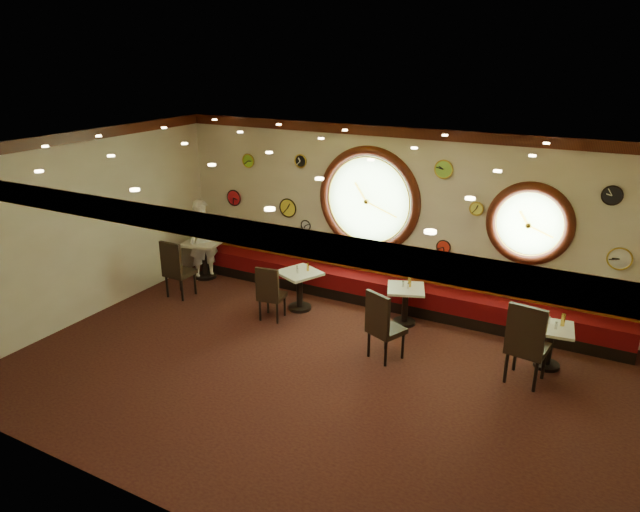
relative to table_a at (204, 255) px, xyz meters
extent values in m
cube|color=black|center=(3.87, -2.21, -0.49)|extent=(9.00, 6.00, 0.00)
cube|color=gold|center=(3.87, -2.21, 2.71)|extent=(9.00, 6.00, 0.02)
cube|color=beige|center=(3.87, 0.79, 1.11)|extent=(9.00, 0.02, 3.20)
cube|color=beige|center=(3.87, -5.21, 1.11)|extent=(9.00, 0.02, 3.20)
cube|color=beige|center=(-0.63, -2.21, 1.11)|extent=(0.02, 6.00, 3.20)
cube|color=#39130A|center=(3.87, 0.74, 2.62)|extent=(9.00, 0.10, 0.18)
cube|color=#39130A|center=(3.87, -5.16, 2.62)|extent=(9.00, 0.10, 0.18)
cube|color=#39130A|center=(-0.58, -2.21, 2.62)|extent=(0.10, 6.00, 0.18)
cube|color=black|center=(3.87, 0.51, -0.39)|extent=(8.00, 0.55, 0.20)
cube|color=#56070B|center=(3.87, 0.51, -0.14)|extent=(8.00, 0.55, 0.30)
cube|color=#610D07|center=(3.87, 0.73, 0.26)|extent=(8.00, 0.10, 0.55)
cylinder|color=#98D17D|center=(3.27, 0.78, 1.36)|extent=(1.66, 0.02, 1.66)
torus|color=#39130A|center=(3.27, 0.77, 1.36)|extent=(1.98, 0.18, 1.98)
torus|color=gold|center=(3.27, 0.74, 1.36)|extent=(1.61, 0.03, 1.61)
cylinder|color=#98D17D|center=(6.07, 0.78, 1.31)|extent=(1.10, 0.02, 1.10)
torus|color=#39130A|center=(6.07, 0.77, 1.31)|extent=(1.38, 0.18, 1.38)
torus|color=gold|center=(6.07, 0.74, 1.31)|extent=(1.09, 0.03, 1.09)
cylinder|color=black|center=(1.87, 0.75, 1.96)|extent=(0.24, 0.03, 0.24)
cylinder|color=white|center=(7.42, 0.75, 0.96)|extent=(0.34, 0.03, 0.34)
cylinder|color=silver|center=(1.97, 0.75, 0.71)|extent=(0.20, 0.03, 0.20)
cylinder|color=#F6F953|center=(5.22, 0.75, 1.46)|extent=(0.22, 0.03, 0.22)
cylinder|color=yellow|center=(1.57, 0.75, 1.01)|extent=(0.36, 0.03, 0.36)
cylinder|color=black|center=(7.17, 0.75, 1.91)|extent=(0.28, 0.03, 0.28)
cylinder|color=#87C627|center=(0.67, 0.75, 1.86)|extent=(0.26, 0.03, 0.26)
cylinder|color=red|center=(0.27, 0.75, 1.06)|extent=(0.32, 0.03, 0.32)
cylinder|color=red|center=(4.72, 0.75, 0.71)|extent=(0.24, 0.03, 0.24)
cylinder|color=#87CB3F|center=(4.62, 0.75, 2.06)|extent=(0.30, 0.03, 0.30)
cylinder|color=black|center=(0.00, 0.00, -0.46)|extent=(0.45, 0.45, 0.06)
cylinder|color=black|center=(0.00, 0.00, -0.11)|extent=(0.12, 0.12, 0.71)
cube|color=silver|center=(0.00, 0.00, 0.26)|extent=(0.84, 0.84, 0.05)
cylinder|color=black|center=(2.49, -0.41, -0.46)|extent=(0.41, 0.41, 0.06)
cylinder|color=black|center=(2.49, -0.41, -0.14)|extent=(0.11, 0.11, 0.66)
cube|color=silver|center=(2.49, -0.41, 0.20)|extent=(0.86, 0.86, 0.05)
cylinder|color=black|center=(4.36, -0.07, -0.47)|extent=(0.38, 0.38, 0.05)
cylinder|color=black|center=(4.36, -0.07, -0.16)|extent=(0.10, 0.10, 0.61)
cube|color=silver|center=(4.36, -0.07, 0.15)|extent=(0.78, 0.78, 0.04)
cylinder|color=black|center=(6.71, -0.42, -0.47)|extent=(0.38, 0.38, 0.05)
cylinder|color=black|center=(6.71, -0.42, -0.17)|extent=(0.10, 0.10, 0.60)
cube|color=silver|center=(6.71, -0.42, 0.14)|extent=(0.66, 0.66, 0.04)
cube|color=black|center=(0.20, -0.96, -0.02)|extent=(0.47, 0.47, 0.08)
cube|color=black|center=(0.20, -1.16, 0.32)|extent=(0.47, 0.07, 0.61)
cube|color=black|center=(2.26, -0.96, -0.08)|extent=(0.47, 0.47, 0.07)
cube|color=black|center=(2.28, -1.14, 0.23)|extent=(0.42, 0.11, 0.54)
cube|color=black|center=(4.51, -1.29, -0.03)|extent=(0.61, 0.61, 0.08)
cube|color=black|center=(4.43, -1.48, 0.31)|extent=(0.45, 0.24, 0.60)
cube|color=black|center=(6.48, -0.97, 0.02)|extent=(0.58, 0.58, 0.09)
cube|color=black|center=(6.45, -1.19, 0.40)|extent=(0.52, 0.13, 0.67)
cylinder|color=silver|center=(-0.02, 0.05, 0.34)|extent=(0.04, 0.04, 0.11)
cylinder|color=silver|center=(2.44, -0.40, 0.28)|extent=(0.04, 0.04, 0.10)
cylinder|color=#B9B9BD|center=(4.30, -0.06, 0.22)|extent=(0.04, 0.04, 0.10)
cylinder|color=silver|center=(6.65, -0.34, 0.22)|extent=(0.04, 0.04, 0.11)
cylinder|color=silver|center=(0.06, -0.03, 0.34)|extent=(0.04, 0.04, 0.11)
cylinder|color=silver|center=(2.49, -0.48, 0.27)|extent=(0.03, 0.03, 0.09)
cylinder|color=silver|center=(4.40, -0.10, 0.22)|extent=(0.03, 0.03, 0.09)
cylinder|color=#BBBABF|center=(6.77, -0.47, 0.22)|extent=(0.04, 0.04, 0.11)
cylinder|color=gold|center=(0.05, 0.12, 0.36)|extent=(0.05, 0.05, 0.15)
cylinder|color=gold|center=(2.59, -0.29, 0.30)|extent=(0.04, 0.04, 0.14)
cylinder|color=gold|center=(4.40, -0.01, 0.26)|extent=(0.05, 0.05, 0.17)
cylinder|color=gold|center=(6.84, -0.32, 0.26)|extent=(0.06, 0.06, 0.18)
imported|color=white|center=(0.03, -0.01, 0.33)|extent=(0.65, 0.72, 1.65)
camera|label=1|loc=(7.25, -8.51, 3.91)|focal=32.00mm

